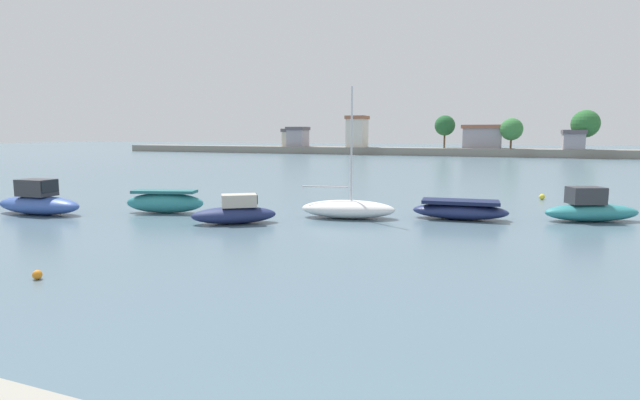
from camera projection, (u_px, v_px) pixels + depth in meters
moored_boat_2 at (39, 202)px, 26.85m from camera, size 5.33×2.13×1.89m
moored_boat_3 at (165, 202)px, 27.30m from camera, size 4.46×2.45×1.25m
moored_boat_4 at (235, 213)px, 24.09m from camera, size 4.18×3.54×1.42m
moored_boat_5 at (348, 209)px, 25.65m from camera, size 5.11×2.89×6.65m
moored_boat_6 at (460, 210)px, 25.30m from camera, size 4.86×2.17×0.98m
moored_boat_7 at (591, 209)px, 24.69m from camera, size 4.88×3.25×1.71m
mooring_buoy_0 at (542, 197)px, 32.87m from camera, size 0.37×0.37×0.37m
mooring_buoy_1 at (37, 275)px, 14.87m from camera, size 0.28×0.28×0.28m
distant_shoreline at (419, 145)px, 101.17m from camera, size 135.78×7.88×8.49m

